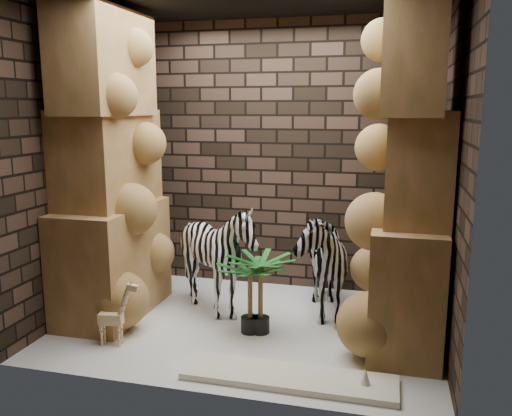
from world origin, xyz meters
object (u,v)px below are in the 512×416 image
(palm_front, at_px, (260,294))
(palm_back, at_px, (250,298))
(zebra_right, at_px, (317,250))
(surfboard, at_px, (288,377))
(zebra_left, at_px, (218,263))
(giraffe_toy, at_px, (110,312))

(palm_front, bearing_deg, palm_back, -168.35)
(zebra_right, distance_m, surfboard, 1.53)
(zebra_left, distance_m, surfboard, 1.54)
(giraffe_toy, height_order, palm_back, palm_back)
(palm_front, height_order, surfboard, palm_front)
(palm_back, relative_size, surfboard, 0.41)
(zebra_left, height_order, palm_back, zebra_left)
(zebra_right, xyz_separation_m, palm_back, (-0.52, -0.62, -0.32))
(surfboard, bearing_deg, palm_back, 123.43)
(zebra_left, height_order, giraffe_toy, zebra_left)
(surfboard, bearing_deg, zebra_left, 129.87)
(zebra_right, height_order, zebra_left, zebra_right)
(palm_front, bearing_deg, giraffe_toy, -154.51)
(surfboard, bearing_deg, zebra_right, 89.87)
(zebra_right, relative_size, zebra_left, 1.12)
(giraffe_toy, bearing_deg, surfboard, -15.86)
(palm_back, height_order, surfboard, palm_back)
(surfboard, bearing_deg, giraffe_toy, 172.22)
(giraffe_toy, distance_m, palm_back, 1.24)
(palm_back, bearing_deg, palm_front, 11.65)
(zebra_right, bearing_deg, giraffe_toy, -160.48)
(zebra_left, xyz_separation_m, palm_front, (0.51, -0.32, -0.16))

